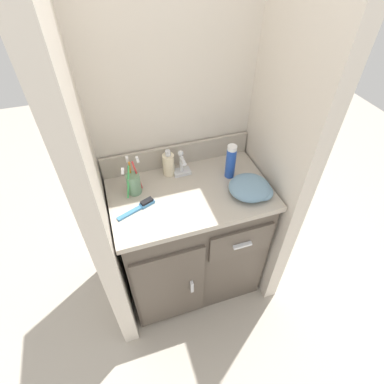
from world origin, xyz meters
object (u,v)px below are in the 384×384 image
(soap_dispenser, at_px, (169,164))
(hand_towel, at_px, (252,188))
(shaving_cream_can, at_px, (231,162))
(hairbrush, at_px, (141,206))
(toothbrush_cup, at_px, (133,183))

(soap_dispenser, bearing_deg, hand_towel, -37.80)
(shaving_cream_can, distance_m, hairbrush, 0.50)
(toothbrush_cup, xyz_separation_m, hairbrush, (0.01, -0.12, -0.05))
(shaving_cream_can, xyz_separation_m, hairbrush, (-0.49, -0.09, -0.08))
(shaving_cream_can, bearing_deg, soap_dispenser, 158.98)
(hand_towel, bearing_deg, hairbrush, 172.56)
(soap_dispenser, relative_size, hairbrush, 0.81)
(shaving_cream_can, bearing_deg, toothbrush_cup, 176.48)
(shaving_cream_can, relative_size, hairbrush, 0.99)
(soap_dispenser, relative_size, hand_towel, 0.73)
(toothbrush_cup, height_order, shaving_cream_can, toothbrush_cup)
(shaving_cream_can, xyz_separation_m, hand_towel, (0.05, -0.16, -0.06))
(soap_dispenser, height_order, hand_towel, soap_dispenser)
(soap_dispenser, distance_m, hand_towel, 0.44)
(soap_dispenser, bearing_deg, shaving_cream_can, -21.02)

